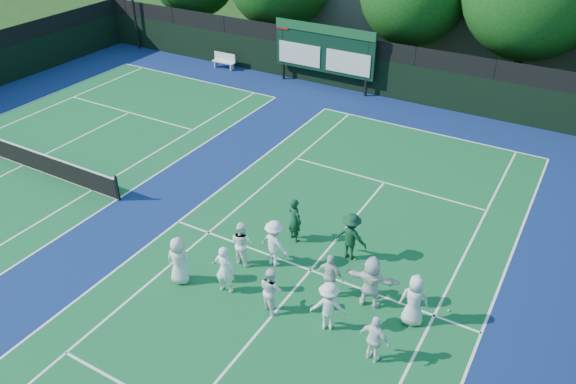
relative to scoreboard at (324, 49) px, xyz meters
The scene contains 25 objects.
ground 17.23m from the scoreboard, 65.78° to the right, with size 120.00×120.00×0.00m, color #17350E.
court_apron 14.78m from the scoreboard, 86.03° to the right, with size 34.00×32.00×0.01m, color navy.
near_court 16.33m from the scoreboard, 64.32° to the right, with size 11.05×23.85×0.01m.
left_court 16.32m from the scoreboard, 115.60° to the right, with size 11.05×23.85×0.01m.
back_fence 1.38m from the scoreboard, 22.25° to the left, with size 34.00×0.08×3.00m.
scoreboard is the anchor object (origin of this frame).
clubhouse 9.80m from the scoreboard, 59.22° to the left, with size 18.00×6.00×4.00m, color slate.
tennis_net 16.26m from the scoreboard, 115.60° to the right, with size 11.30×0.10×1.10m.
bench 6.88m from the scoreboard, behind, with size 1.50×0.44×0.94m.
tennis_ball_0 16.55m from the scoreboard, 75.60° to the right, with size 0.07×0.07×0.07m, color #D7E91B.
tennis_ball_1 15.76m from the scoreboard, 59.02° to the right, with size 0.07×0.07×0.07m, color #D7E91B.
tennis_ball_3 16.17m from the scoreboard, 74.97° to the right, with size 0.07×0.07×0.07m, color #D7E91B.
tennis_ball_5 18.36m from the scoreboard, 51.14° to the right, with size 0.07×0.07×0.07m, color #D7E91B.
player_front_0 17.55m from the scoreboard, 77.72° to the right, with size 0.80×0.52×1.64m, color silver.
player_front_1 17.59m from the scoreboard, 72.72° to the right, with size 0.62×0.40×1.69m, color white.
player_front_2 18.12m from the scoreboard, 67.77° to the right, with size 0.74×0.57×1.52m, color white.
player_front_3 18.72m from the scoreboard, 62.50° to the right, with size 1.03×0.59×1.60m, color silver.
player_front_4 19.88m from the scoreboard, 59.05° to the right, with size 0.88×0.37×1.51m, color white.
player_back_0 16.14m from the scoreboard, 72.38° to the right, with size 0.77×0.60×1.58m, color white.
player_back_1 16.03m from the scoreboard, 68.60° to the right, with size 1.08×0.62×1.67m, color white.
player_back_2 17.37m from the scoreboard, 62.24° to the right, with size 0.89×0.37×1.51m, color silver.
player_back_3 17.75m from the scoreboard, 58.41° to the right, with size 1.61×0.51×1.74m, color silver.
player_back_4 18.55m from the scoreboard, 54.99° to the right, with size 0.82×0.53×1.68m, color silver.
coach_left 14.62m from the scoreboard, 66.77° to the right, with size 0.60×0.40×1.66m, color #0E3520.
coach_right 15.51m from the scoreboard, 59.58° to the right, with size 1.10×0.63×1.71m, color #0E361F.
Camera 1 is at (6.44, -11.56, 11.77)m, focal length 35.00 mm.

